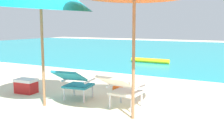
{
  "coord_description": "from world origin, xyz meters",
  "views": [
    {
      "loc": [
        2.46,
        -4.08,
        1.5
      ],
      "look_at": [
        0.0,
        0.53,
        0.75
      ],
      "focal_mm": 41.67,
      "sensor_mm": 36.0,
      "label": 1
    }
  ],
  "objects": [
    {
      "name": "lounge_chair_right",
      "position": [
        0.49,
        -0.02,
        0.4
      ],
      "size": [
        0.57,
        0.9,
        0.68
      ],
      "color": "silver",
      "rests_on": "ground_plane"
    },
    {
      "name": "lounge_chair_left",
      "position": [
        -0.58,
        0.03,
        0.4
      ],
      "size": [
        0.66,
        0.94,
        0.68
      ],
      "color": "teal",
      "rests_on": "ground_plane"
    },
    {
      "name": "cooler_box",
      "position": [
        -1.93,
        0.04,
        0.16
      ],
      "size": [
        0.49,
        0.35,
        0.32
      ],
      "color": "red",
      "rests_on": "ground_plane"
    },
    {
      "name": "ocean_band",
      "position": [
        0.0,
        12.22,
        0.0
      ],
      "size": [
        40.0,
        18.0,
        0.01
      ],
      "primitive_type": "cube",
      "color": "teal",
      "rests_on": "ground_plane"
    },
    {
      "name": "ground_plane",
      "position": [
        0.0,
        4.0,
        0.0
      ],
      "size": [
        40.0,
        40.0,
        0.0
      ],
      "primitive_type": "plane",
      "color": "beige"
    },
    {
      "name": "beach_ball",
      "position": [
        -0.05,
        0.89,
        0.12
      ],
      "size": [
        0.25,
        0.25,
        0.25
      ],
      "primitive_type": "sphere",
      "color": "#EA5619",
      "rests_on": "ground_plane"
    },
    {
      "name": "swim_buoy",
      "position": [
        -1.11,
        5.9,
        0.1
      ],
      "size": [
        1.6,
        0.18,
        0.18
      ],
      "primitive_type": "cylinder",
      "rotation": [
        0.0,
        1.57,
        0.0
      ],
      "color": "yellow",
      "rests_on": "ocean_band"
    }
  ]
}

